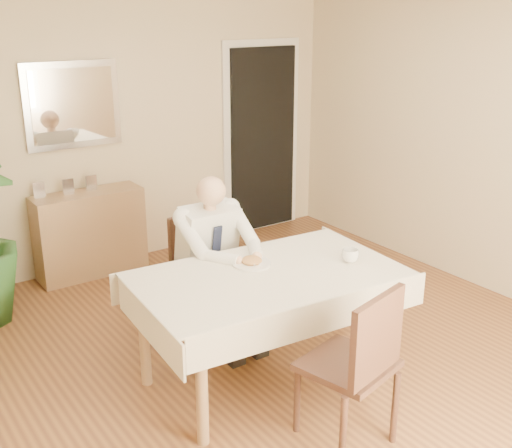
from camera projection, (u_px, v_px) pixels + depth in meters
room at (288, 187)px, 4.06m from camera, size 5.00×5.02×2.60m
doorway at (262, 140)px, 6.90m from camera, size 0.96×0.07×2.10m
mirror at (73, 105)px, 5.63m from camera, size 0.86×0.04×0.76m
dining_table at (268, 285)px, 4.16m from camera, size 1.79×1.15×0.75m
chair_far at (200, 265)px, 4.89m from camera, size 0.48×0.48×0.90m
chair_near at (359, 359)px, 3.51m from camera, size 0.56×0.56×0.98m
seated_man at (220, 254)px, 4.61m from camera, size 0.48×0.72×1.24m
plate at (252, 264)px, 4.26m from camera, size 0.26×0.26×0.02m
food at (252, 261)px, 4.25m from camera, size 0.14×0.14×0.06m
knife at (262, 263)px, 4.23m from camera, size 0.01×0.13×0.01m
fork at (252, 265)px, 4.19m from camera, size 0.01×0.13×0.01m
coffee_mug at (350, 256)px, 4.30m from camera, size 0.12×0.12×0.09m
sideboard at (90, 234)px, 5.89m from camera, size 0.98×0.34×0.79m
photo_frame_left at (39, 190)px, 5.59m from camera, size 0.10×0.02×0.14m
photo_frame_center at (68, 187)px, 5.69m from camera, size 0.10×0.02×0.14m
photo_frame_right at (91, 183)px, 5.81m from camera, size 0.10×0.02×0.14m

